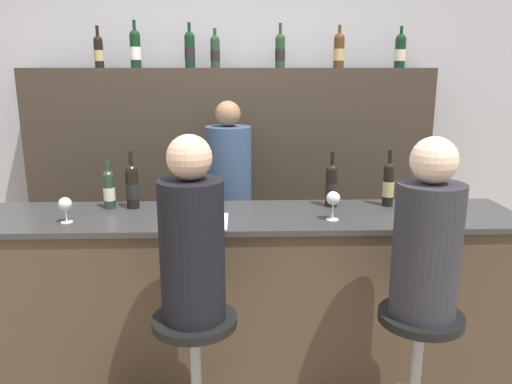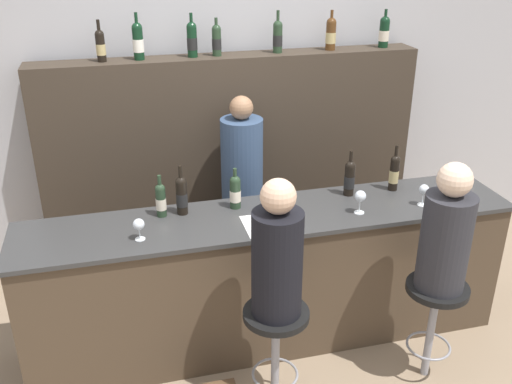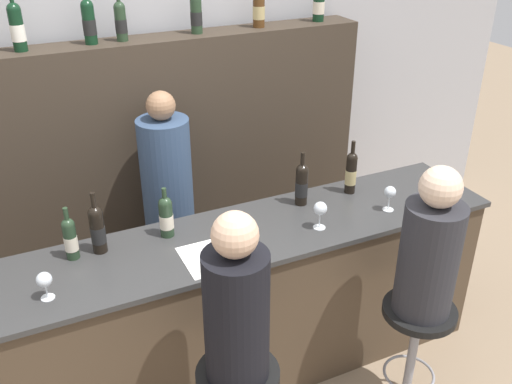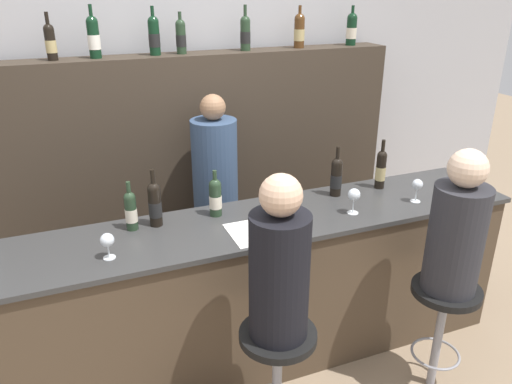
{
  "view_description": "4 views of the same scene",
  "coord_description": "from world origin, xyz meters",
  "px_view_note": "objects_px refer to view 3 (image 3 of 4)",
  "views": [
    {
      "loc": [
        0.07,
        -2.39,
        1.77
      ],
      "look_at": [
        0.16,
        0.32,
        1.11
      ],
      "focal_mm": 35.0,
      "sensor_mm": 36.0,
      "label": 1
    },
    {
      "loc": [
        -0.91,
        -2.89,
        2.68
      ],
      "look_at": [
        -0.1,
        0.27,
        1.17
      ],
      "focal_mm": 40.0,
      "sensor_mm": 36.0,
      "label": 2
    },
    {
      "loc": [
        -0.86,
        -2.07,
        2.61
      ],
      "look_at": [
        0.22,
        0.23,
        1.25
      ],
      "focal_mm": 40.0,
      "sensor_mm": 36.0,
      "label": 3
    },
    {
      "loc": [
        -0.96,
        -2.12,
        2.27
      ],
      "look_at": [
        0.0,
        0.3,
        1.16
      ],
      "focal_mm": 35.0,
      "sensor_mm": 36.0,
      "label": 4
    }
  ],
  "objects_px": {
    "wine_bottle_counter_0": "(70,238)",
    "wine_bottle_counter_4": "(351,172)",
    "wine_bottle_backbar_2": "(89,21)",
    "wine_bottle_counter_3": "(302,184)",
    "wine_glass_1": "(320,209)",
    "guest_seated_right": "(430,250)",
    "bar_stool_right": "(416,330)",
    "wine_bottle_backbar_3": "(121,21)",
    "wine_bottle_counter_2": "(166,216)",
    "bartender": "(170,216)",
    "wine_bottle_backbar_5": "(259,7)",
    "wine_glass_0": "(44,281)",
    "guest_seated_left": "(236,307)",
    "wine_bottle_backbar_6": "(319,3)",
    "wine_bottle_backbar_4": "(196,13)",
    "wine_glass_2": "(390,193)",
    "wine_bottle_backbar_1": "(17,27)",
    "wine_bottle_counter_1": "(97,229)"
  },
  "relations": [
    {
      "from": "wine_bottle_backbar_4",
      "to": "wine_glass_0",
      "type": "height_order",
      "value": "wine_bottle_backbar_4"
    },
    {
      "from": "wine_bottle_backbar_3",
      "to": "wine_bottle_backbar_5",
      "type": "height_order",
      "value": "wine_bottle_backbar_5"
    },
    {
      "from": "wine_bottle_backbar_3",
      "to": "wine_glass_1",
      "type": "height_order",
      "value": "wine_bottle_backbar_3"
    },
    {
      "from": "wine_bottle_counter_3",
      "to": "guest_seated_right",
      "type": "xyz_separation_m",
      "value": [
        0.28,
        -0.78,
        -0.07
      ]
    },
    {
      "from": "wine_bottle_backbar_4",
      "to": "guest_seated_left",
      "type": "height_order",
      "value": "wine_bottle_backbar_4"
    },
    {
      "from": "wine_bottle_backbar_1",
      "to": "wine_bottle_counter_0",
      "type": "bearing_deg",
      "value": -89.64
    },
    {
      "from": "wine_bottle_counter_0",
      "to": "wine_bottle_backbar_3",
      "type": "height_order",
      "value": "wine_bottle_backbar_3"
    },
    {
      "from": "wine_bottle_backbar_2",
      "to": "bar_stool_right",
      "type": "height_order",
      "value": "wine_bottle_backbar_2"
    },
    {
      "from": "wine_bottle_counter_2",
      "to": "guest_seated_right",
      "type": "height_order",
      "value": "guest_seated_right"
    },
    {
      "from": "wine_glass_1",
      "to": "wine_bottle_counter_4",
      "type": "bearing_deg",
      "value": 36.37
    },
    {
      "from": "wine_bottle_backbar_6",
      "to": "guest_seated_right",
      "type": "relative_size",
      "value": 0.37
    },
    {
      "from": "guest_seated_right",
      "to": "wine_bottle_backbar_2",
      "type": "bearing_deg",
      "value": 123.42
    },
    {
      "from": "wine_bottle_backbar_2",
      "to": "wine_bottle_counter_3",
      "type": "bearing_deg",
      "value": -48.54
    },
    {
      "from": "bartender",
      "to": "wine_glass_2",
      "type": "bearing_deg",
      "value": -41.28
    },
    {
      "from": "wine_bottle_counter_0",
      "to": "wine_bottle_counter_4",
      "type": "distance_m",
      "value": 1.63
    },
    {
      "from": "guest_seated_left",
      "to": "wine_glass_2",
      "type": "bearing_deg",
      "value": 23.25
    },
    {
      "from": "wine_bottle_backbar_1",
      "to": "wine_glass_2",
      "type": "bearing_deg",
      "value": -37.11
    },
    {
      "from": "wine_bottle_backbar_1",
      "to": "wine_bottle_backbar_6",
      "type": "height_order",
      "value": "wine_bottle_backbar_1"
    },
    {
      "from": "wine_bottle_counter_0",
      "to": "bar_stool_right",
      "type": "distance_m",
      "value": 1.85
    },
    {
      "from": "wine_bottle_counter_3",
      "to": "wine_bottle_backbar_2",
      "type": "bearing_deg",
      "value": 131.46
    },
    {
      "from": "bar_stool_right",
      "to": "wine_glass_0",
      "type": "bearing_deg",
      "value": 163.98
    },
    {
      "from": "wine_bottle_counter_2",
      "to": "wine_glass_0",
      "type": "bearing_deg",
      "value": -156.69
    },
    {
      "from": "wine_bottle_backbar_6",
      "to": "bar_stool_right",
      "type": "relative_size",
      "value": 0.44
    },
    {
      "from": "wine_bottle_counter_2",
      "to": "wine_glass_2",
      "type": "height_order",
      "value": "wine_bottle_counter_2"
    },
    {
      "from": "wine_bottle_backbar_4",
      "to": "wine_glass_2",
      "type": "distance_m",
      "value": 1.66
    },
    {
      "from": "wine_bottle_counter_3",
      "to": "guest_seated_left",
      "type": "distance_m",
      "value": 1.08
    },
    {
      "from": "wine_bottle_backbar_4",
      "to": "guest_seated_right",
      "type": "bearing_deg",
      "value": -74.03
    },
    {
      "from": "wine_bottle_counter_4",
      "to": "wine_bottle_backbar_5",
      "type": "bearing_deg",
      "value": 96.98
    },
    {
      "from": "guest_seated_right",
      "to": "wine_bottle_counter_0",
      "type": "bearing_deg",
      "value": 153.79
    },
    {
      "from": "wine_bottle_backbar_3",
      "to": "wine_bottle_backbar_4",
      "type": "xyz_separation_m",
      "value": [
        0.48,
        0.0,
        0.01
      ]
    },
    {
      "from": "wine_bottle_backbar_5",
      "to": "wine_glass_1",
      "type": "distance_m",
      "value": 1.55
    },
    {
      "from": "guest_seated_right",
      "to": "wine_bottle_counter_2",
      "type": "bearing_deg",
      "value": 144.55
    },
    {
      "from": "wine_bottle_backbar_6",
      "to": "wine_bottle_backbar_2",
      "type": "bearing_deg",
      "value": 180.0
    },
    {
      "from": "wine_bottle_counter_1",
      "to": "guest_seated_left",
      "type": "relative_size",
      "value": 0.41
    },
    {
      "from": "wine_bottle_counter_4",
      "to": "wine_glass_0",
      "type": "height_order",
      "value": "wine_bottle_counter_4"
    },
    {
      "from": "wine_bottle_backbar_5",
      "to": "wine_glass_0",
      "type": "height_order",
      "value": "wine_bottle_backbar_5"
    },
    {
      "from": "wine_bottle_counter_4",
      "to": "wine_bottle_backbar_6",
      "type": "bearing_deg",
      "value": 71.66
    },
    {
      "from": "wine_bottle_counter_3",
      "to": "wine_glass_1",
      "type": "xyz_separation_m",
      "value": [
        -0.04,
        -0.28,
        -0.02
      ]
    },
    {
      "from": "wine_bottle_counter_4",
      "to": "bar_stool_right",
      "type": "distance_m",
      "value": 0.97
    },
    {
      "from": "wine_glass_1",
      "to": "guest_seated_right",
      "type": "xyz_separation_m",
      "value": [
        0.33,
        -0.5,
        -0.05
      ]
    },
    {
      "from": "wine_bottle_backbar_5",
      "to": "bartender",
      "type": "bearing_deg",
      "value": -154.62
    },
    {
      "from": "wine_bottle_counter_4",
      "to": "wine_bottle_backbar_3",
      "type": "bearing_deg",
      "value": 135.84
    },
    {
      "from": "wine_bottle_counter_3",
      "to": "wine_bottle_backbar_3",
      "type": "xyz_separation_m",
      "value": [
        -0.71,
        1.02,
        0.79
      ]
    },
    {
      "from": "wine_bottle_counter_2",
      "to": "bartender",
      "type": "xyz_separation_m",
      "value": [
        0.19,
        0.63,
        -0.38
      ]
    },
    {
      "from": "wine_glass_2",
      "to": "bar_stool_right",
      "type": "distance_m",
      "value": 0.76
    },
    {
      "from": "wine_glass_0",
      "to": "bar_stool_right",
      "type": "height_order",
      "value": "wine_glass_0"
    },
    {
      "from": "wine_bottle_counter_1",
      "to": "wine_bottle_counter_3",
      "type": "xyz_separation_m",
      "value": [
        1.16,
        0.0,
        -0.0
      ]
    },
    {
      "from": "wine_bottle_counter_1",
      "to": "wine_glass_1",
      "type": "height_order",
      "value": "wine_bottle_counter_1"
    },
    {
      "from": "wine_bottle_backbar_4",
      "to": "guest_seated_right",
      "type": "relative_size",
      "value": 0.4
    },
    {
      "from": "guest_seated_left",
      "to": "wine_bottle_counter_3",
      "type": "bearing_deg",
      "value": 46.16
    }
  ]
}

